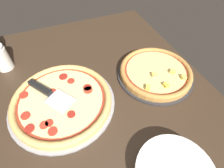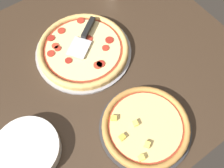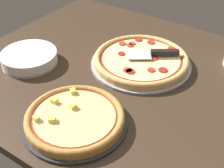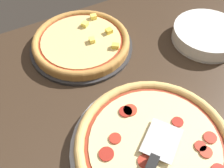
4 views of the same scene
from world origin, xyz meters
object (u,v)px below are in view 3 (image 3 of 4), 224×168
at_px(pizza_front, 141,59).
at_px(serving_spatula, 158,53).
at_px(plate_stack, 29,58).
at_px(pizza_back, 75,118).

height_order(pizza_front, serving_spatula, serving_spatula).
bearing_deg(plate_stack, pizza_back, 155.87).
xyz_separation_m(pizza_front, serving_spatula, (-0.05, -0.05, 0.02)).
bearing_deg(serving_spatula, pizza_front, 45.70).
xyz_separation_m(pizza_back, plate_stack, (0.39, -0.17, -0.00)).
distance_m(pizza_front, serving_spatula, 0.07).
bearing_deg(pizza_front, plate_stack, 32.66).
distance_m(pizza_back, serving_spatula, 0.48).
bearing_deg(plate_stack, serving_spatula, -145.63).
bearing_deg(plate_stack, pizza_front, -147.34).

